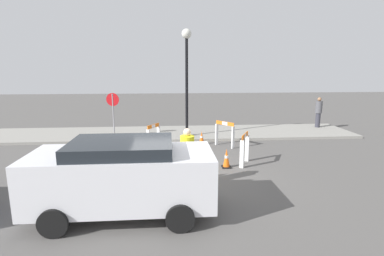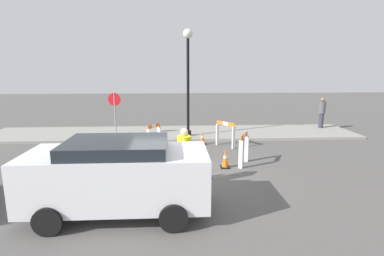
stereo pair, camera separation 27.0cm
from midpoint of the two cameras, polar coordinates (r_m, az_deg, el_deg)
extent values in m
plane|color=#565451|center=(9.18, -3.01, -9.63)|extent=(60.00, 60.00, 0.00)
cube|color=gray|center=(15.01, -3.09, -0.99)|extent=(18.00, 3.18, 0.12)
cylinder|color=black|center=(14.16, -0.19, -0.99)|extent=(0.29, 0.29, 0.24)
cylinder|color=black|center=(13.85, -0.20, 7.58)|extent=(0.13, 0.13, 4.46)
sphere|color=silver|center=(13.89, -0.20, 17.53)|extent=(0.44, 0.44, 0.44)
cylinder|color=gray|center=(14.30, -13.91, 2.40)|extent=(0.06, 0.06, 2.00)
cylinder|color=red|center=(14.21, -14.06, 5.32)|extent=(0.59, 0.15, 0.60)
cube|color=white|center=(12.43, 8.52, -1.86)|extent=(0.14, 0.13, 0.92)
cube|color=white|center=(12.96, 5.46, -1.22)|extent=(0.14, 0.13, 0.92)
cube|color=orange|center=(12.58, 7.02, 0.85)|extent=(0.63, 0.73, 0.15)
cube|color=white|center=(12.58, 7.02, 0.85)|extent=(0.21, 0.23, 0.14)
cube|color=white|center=(12.73, -5.65, -1.59)|extent=(0.14, 0.12, 0.87)
cube|color=white|center=(12.16, -7.62, -2.26)|extent=(0.14, 0.12, 0.87)
cube|color=orange|center=(12.33, -6.67, 0.39)|extent=(0.45, 0.67, 0.15)
cube|color=white|center=(12.33, -6.67, 0.39)|extent=(0.15, 0.21, 0.14)
cube|color=white|center=(10.21, -9.10, -5.01)|extent=(0.13, 0.14, 0.86)
cube|color=white|center=(9.65, -5.11, -5.90)|extent=(0.13, 0.14, 0.86)
cube|color=orange|center=(9.79, -7.24, -2.61)|extent=(0.79, 0.59, 0.15)
cube|color=white|center=(9.79, -7.24, -2.61)|extent=(0.25, 0.20, 0.14)
cube|color=white|center=(10.08, 10.02, -5.00)|extent=(0.14, 0.11, 0.95)
cube|color=white|center=(10.83, 11.04, -3.88)|extent=(0.14, 0.11, 0.95)
cube|color=orange|center=(10.32, 10.66, -1.48)|extent=(0.41, 0.78, 0.15)
cube|color=white|center=(10.32, 10.66, -1.48)|extent=(0.14, 0.24, 0.14)
cube|color=black|center=(11.50, -9.03, -5.25)|extent=(0.30, 0.30, 0.04)
cone|color=orange|center=(11.40, -9.08, -3.46)|extent=(0.23, 0.22, 0.70)
cylinder|color=white|center=(11.39, -9.09, -3.29)|extent=(0.13, 0.13, 0.10)
cube|color=black|center=(9.51, 1.35, -8.72)|extent=(0.30, 0.30, 0.04)
cone|color=orange|center=(9.42, 1.36, -7.19)|extent=(0.22, 0.22, 0.50)
cylinder|color=white|center=(9.42, 1.36, -7.05)|extent=(0.13, 0.13, 0.07)
cube|color=black|center=(9.27, 3.62, -9.31)|extent=(0.30, 0.30, 0.04)
cone|color=orange|center=(9.18, 3.64, -7.82)|extent=(0.23, 0.22, 0.47)
cylinder|color=white|center=(9.17, 3.64, -7.68)|extent=(0.13, 0.13, 0.07)
cube|color=black|center=(13.06, 2.57, -3.08)|extent=(0.30, 0.30, 0.04)
cone|color=orange|center=(12.99, 2.58, -1.82)|extent=(0.23, 0.22, 0.55)
cylinder|color=white|center=(12.98, 2.58, -1.70)|extent=(0.13, 0.13, 0.08)
cube|color=black|center=(10.19, 7.09, -7.40)|extent=(0.30, 0.30, 0.04)
cone|color=orange|center=(10.09, 7.14, -5.66)|extent=(0.23, 0.23, 0.61)
cylinder|color=white|center=(10.09, 7.14, -5.50)|extent=(0.13, 0.13, 0.09)
cube|color=black|center=(9.65, -2.70, -8.44)|extent=(0.30, 0.30, 0.04)
cone|color=orange|center=(9.55, -2.72, -6.75)|extent=(0.22, 0.23, 0.56)
cylinder|color=white|center=(9.54, -2.72, -6.59)|extent=(0.13, 0.13, 0.08)
cylinder|color=#33333D|center=(8.51, -0.52, -8.51)|extent=(0.32, 0.32, 0.80)
cylinder|color=yellow|center=(8.29, -0.53, -3.76)|extent=(0.44, 0.44, 0.66)
sphere|color=beige|center=(8.18, -0.54, -0.80)|extent=(0.24, 0.24, 0.21)
cylinder|color=#33333D|center=(17.43, 23.78, 1.29)|extent=(0.32, 0.32, 0.77)
cylinder|color=#4C4C51|center=(17.33, 23.96, 3.58)|extent=(0.45, 0.45, 0.64)
sphere|color=#8E6647|center=(17.29, 24.08, 4.97)|extent=(0.27, 0.27, 0.21)
cube|color=silver|center=(7.01, -12.84, -9.06)|extent=(4.04, 1.72, 1.17)
cube|color=#1E2328|center=(6.83, -13.06, -4.48)|extent=(2.22, 1.59, 0.53)
cylinder|color=black|center=(7.93, -2.48, -10.82)|extent=(0.60, 0.18, 0.60)
cylinder|color=black|center=(6.37, -2.28, -16.74)|extent=(0.60, 0.18, 0.60)
cylinder|color=black|center=(8.29, -20.36, -10.53)|extent=(0.60, 0.18, 0.60)
cylinder|color=black|center=(6.82, -24.71, -15.84)|extent=(0.60, 0.18, 0.60)
camera|label=1|loc=(0.14, -89.33, 0.14)|focal=28.00mm
camera|label=2|loc=(0.14, 90.67, -0.14)|focal=28.00mm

